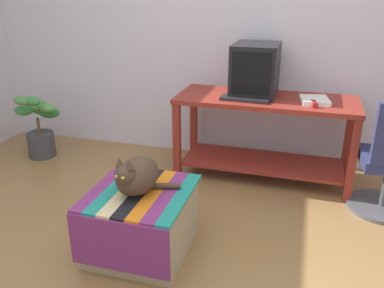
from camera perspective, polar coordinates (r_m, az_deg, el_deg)
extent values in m
plane|color=olive|center=(2.50, -6.90, -18.83)|extent=(14.00, 14.00, 0.00)
cube|color=silver|center=(3.88, 4.41, 16.91)|extent=(8.00, 0.10, 2.60)
cube|color=maroon|center=(3.49, -2.15, 0.25)|extent=(0.06, 0.06, 0.69)
cube|color=maroon|center=(3.35, 21.69, -2.33)|extent=(0.06, 0.06, 0.69)
cube|color=maroon|center=(3.83, 21.20, 0.72)|extent=(0.06, 0.06, 0.69)
cube|color=maroon|center=(3.95, 0.26, 2.89)|extent=(0.06, 0.06, 0.69)
cube|color=maroon|center=(3.66, 9.87, -2.52)|extent=(1.39, 0.52, 0.02)
cube|color=maroon|center=(3.47, 10.47, 6.14)|extent=(1.51, 0.61, 0.04)
cube|color=black|center=(3.56, 8.76, 7.14)|extent=(0.26, 0.33, 0.02)
cube|color=black|center=(3.51, 8.95, 10.39)|extent=(0.38, 0.47, 0.43)
cube|color=black|center=(3.28, 8.36, 9.81)|extent=(0.31, 0.01, 0.34)
cube|color=black|center=(3.35, 7.53, 6.33)|extent=(0.41, 0.17, 0.02)
cube|color=white|center=(3.40, 16.94, 5.92)|extent=(0.25, 0.28, 0.04)
cube|color=tan|center=(2.64, -7.11, -10.87)|extent=(0.58, 0.61, 0.41)
cube|color=#7A2D6B|center=(2.37, -10.38, -14.14)|extent=(0.61, 0.01, 0.33)
cube|color=#7A2D6B|center=(2.64, -12.61, -5.93)|extent=(0.09, 0.66, 0.02)
cube|color=#1E897A|center=(2.60, -10.90, -6.21)|extent=(0.09, 0.66, 0.02)
cube|color=beige|center=(2.57, -9.14, -6.50)|extent=(0.09, 0.66, 0.02)
cube|color=black|center=(2.53, -7.34, -6.79)|extent=(0.09, 0.66, 0.02)
cube|color=orange|center=(2.50, -5.48, -7.08)|extent=(0.09, 0.66, 0.02)
cube|color=#7A2D6B|center=(2.48, -3.58, -7.37)|extent=(0.09, 0.66, 0.02)
cube|color=#1E897A|center=(2.45, -1.63, -7.66)|extent=(0.09, 0.66, 0.02)
ellipsoid|color=#473323|center=(2.47, -7.71, -4.47)|extent=(0.27, 0.36, 0.23)
sphere|color=#473323|center=(2.35, -9.42, -4.32)|extent=(0.12, 0.12, 0.12)
cylinder|color=#473323|center=(2.53, -4.66, -5.91)|extent=(0.27, 0.11, 0.04)
cone|color=#473323|center=(2.34, -10.23, -2.51)|extent=(0.05, 0.05, 0.06)
cone|color=#473323|center=(2.30, -8.83, -2.82)|extent=(0.05, 0.05, 0.06)
sphere|color=#C6D151|center=(2.32, -10.63, -4.53)|extent=(0.02, 0.02, 0.02)
sphere|color=#C6D151|center=(2.29, -9.74, -4.75)|extent=(0.02, 0.02, 0.02)
cylinder|color=#3D3D42|center=(4.31, -20.53, -0.05)|extent=(0.26, 0.26, 0.25)
cylinder|color=brown|center=(4.25, -20.88, 2.45)|extent=(0.03, 0.03, 0.15)
ellipsoid|color=#4C8E42|center=(4.10, -19.75, 4.79)|extent=(0.17, 0.11, 0.08)
ellipsoid|color=#2D7033|center=(4.24, -19.52, 4.17)|extent=(0.21, 0.16, 0.10)
ellipsoid|color=#38843D|center=(4.30, -20.75, 4.85)|extent=(0.17, 0.15, 0.13)
ellipsoid|color=#4C8E42|center=(4.28, -21.56, 5.04)|extent=(0.20, 0.15, 0.11)
ellipsoid|color=#38843D|center=(4.26, -22.68, 4.42)|extent=(0.19, 0.16, 0.09)
ellipsoid|color=#4C8E42|center=(4.10, -22.78, 5.65)|extent=(0.20, 0.11, 0.08)
ellipsoid|color=#38843D|center=(4.05, -21.69, 5.63)|extent=(0.17, 0.10, 0.09)
cylinder|color=#4C4C51|center=(3.48, 25.21, -8.01)|extent=(0.52, 0.52, 0.03)
cube|color=#A31E1E|center=(3.29, 16.87, 5.46)|extent=(0.06, 0.11, 0.04)
cylinder|color=#B7B7BC|center=(3.47, 17.14, 5.96)|extent=(0.12, 0.08, 0.01)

